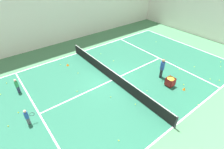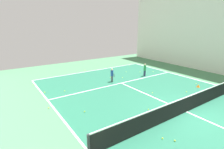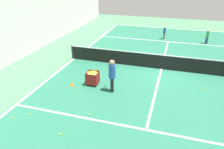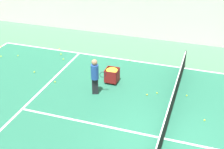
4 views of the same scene
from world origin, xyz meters
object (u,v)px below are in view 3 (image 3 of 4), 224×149
at_px(ball_cart, 92,76).
at_px(training_cone_0, 72,84).
at_px(coach_at_net, 112,74).
at_px(tennis_net, 162,62).
at_px(player_near_baseline, 165,32).
at_px(child_midcourt, 207,36).

bearing_deg(ball_cart, training_cone_0, 24.95).
bearing_deg(coach_at_net, ball_cart, 52.50).
distance_m(tennis_net, player_near_baseline, 6.71).
bearing_deg(tennis_net, coach_at_net, 58.59).
relative_size(player_near_baseline, training_cone_0, 4.95).
height_order(tennis_net, ball_cart, tennis_net).
bearing_deg(coach_at_net, player_near_baseline, -28.91).
bearing_deg(player_near_baseline, child_midcourt, 96.25).
distance_m(ball_cart, training_cone_0, 1.18).
distance_m(player_near_baseline, ball_cart, 10.22).
height_order(player_near_baseline, ball_cart, player_near_baseline).
bearing_deg(tennis_net, training_cone_0, 39.44).
bearing_deg(player_near_baseline, training_cone_0, -9.74).
height_order(child_midcourt, ball_cart, child_midcourt).
bearing_deg(coach_at_net, child_midcourt, -47.15).
height_order(tennis_net, child_midcourt, child_midcourt).
height_order(ball_cart, training_cone_0, ball_cart).
distance_m(player_near_baseline, child_midcourt, 3.51).
xyz_separation_m(tennis_net, coach_at_net, (2.14, 3.50, 0.49)).
height_order(coach_at_net, training_cone_0, coach_at_net).
relative_size(player_near_baseline, ball_cart, 1.58).
height_order(player_near_baseline, child_midcourt, child_midcourt).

